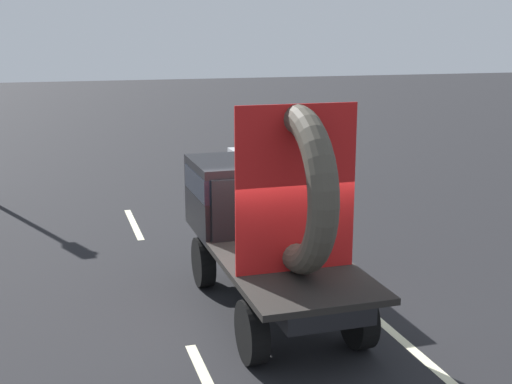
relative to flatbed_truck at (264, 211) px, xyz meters
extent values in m
plane|color=black|center=(0.02, -0.83, -1.70)|extent=(120.00, 120.00, 0.00)
cylinder|color=black|center=(-0.85, 1.11, -1.22)|extent=(0.28, 0.95, 0.95)
cylinder|color=black|center=(0.85, 1.11, -1.22)|extent=(0.28, 0.95, 0.95)
cylinder|color=black|center=(-0.85, -2.10, -1.22)|extent=(0.28, 0.95, 0.95)
cylinder|color=black|center=(0.85, -2.10, -1.22)|extent=(0.28, 0.95, 0.95)
cube|color=black|center=(0.00, -0.53, -0.77)|extent=(1.30, 5.11, 0.25)
cube|color=black|center=(0.00, 1.11, 0.03)|extent=(2.00, 1.82, 1.35)
cube|color=black|center=(0.00, 1.06, 0.33)|extent=(2.02, 1.73, 0.44)
cube|color=black|center=(0.00, -1.44, -0.59)|extent=(2.00, 3.29, 0.10)
cube|color=black|center=(0.00, 0.15, 0.01)|extent=(1.80, 0.08, 1.10)
torus|color=#474238|center=(0.00, -1.59, 0.74)|extent=(0.44, 2.56, 2.56)
cube|color=red|center=(0.00, -1.59, 0.74)|extent=(1.90, 0.03, 2.56)
cylinder|color=black|center=(2.50, 10.95, -1.40)|extent=(0.21, 0.60, 0.60)
cylinder|color=black|center=(3.96, 10.95, -1.40)|extent=(0.21, 0.60, 0.60)
cylinder|color=black|center=(2.50, 8.43, -1.40)|extent=(0.21, 0.60, 0.60)
cylinder|color=black|center=(3.96, 8.43, -1.40)|extent=(0.21, 0.60, 0.60)
cube|color=silver|center=(3.23, 9.69, -1.14)|extent=(1.69, 3.95, 0.52)
cube|color=black|center=(3.23, 9.59, -0.65)|extent=(1.52, 2.21, 0.47)
cube|color=beige|center=(-1.62, -2.48, -1.70)|extent=(0.16, 2.31, 0.01)
cube|color=beige|center=(-1.62, 5.78, -1.70)|extent=(0.16, 2.85, 0.01)
cube|color=beige|center=(1.62, -2.44, -1.70)|extent=(0.16, 2.59, 0.01)
cube|color=beige|center=(1.62, 5.02, -1.70)|extent=(0.16, 2.32, 0.01)
camera|label=1|loc=(-3.45, -10.78, 3.03)|focal=47.20mm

